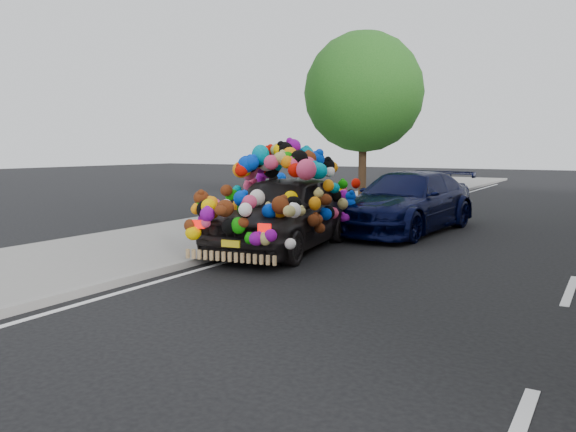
% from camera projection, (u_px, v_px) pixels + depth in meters
% --- Properties ---
extents(ground, '(100.00, 100.00, 0.00)m').
position_uv_depth(ground, '(347.00, 265.00, 10.08)').
color(ground, black).
rests_on(ground, ground).
extents(sidewalk, '(4.00, 60.00, 0.12)m').
position_uv_depth(sidewalk, '(168.00, 241.00, 12.25)').
color(sidewalk, gray).
rests_on(sidewalk, ground).
extents(kerb, '(0.15, 60.00, 0.13)m').
position_uv_depth(kerb, '(240.00, 249.00, 11.26)').
color(kerb, gray).
rests_on(kerb, ground).
extents(lane_markings, '(6.00, 50.00, 0.01)m').
position_uv_depth(lane_markings, '(570.00, 290.00, 8.25)').
color(lane_markings, silver).
rests_on(lane_markings, ground).
extents(tree_near_sidewalk, '(4.20, 4.20, 6.13)m').
position_uv_depth(tree_near_sidewalk, '(364.00, 92.00, 19.63)').
color(tree_near_sidewalk, '#332114').
rests_on(tree_near_sidewalk, ground).
extents(plush_art_car, '(2.88, 5.02, 2.20)m').
position_uv_depth(plush_art_car, '(283.00, 195.00, 11.49)').
color(plush_art_car, black).
rests_on(plush_art_car, ground).
extents(navy_sedan, '(2.59, 5.32, 1.49)m').
position_uv_depth(navy_sedan, '(407.00, 202.00, 14.06)').
color(navy_sedan, '#040931').
rests_on(navy_sedan, ground).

